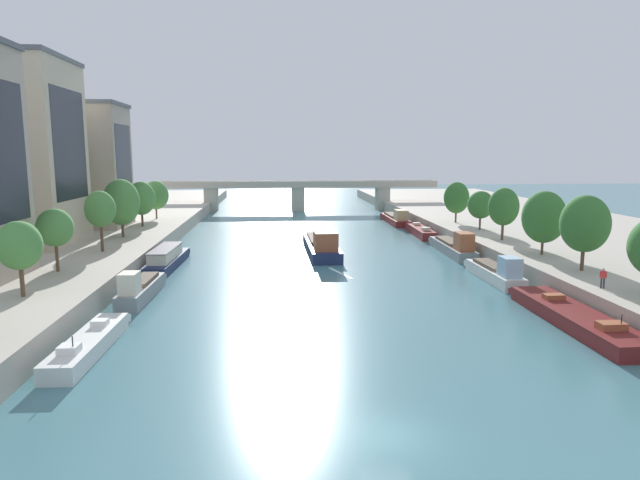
# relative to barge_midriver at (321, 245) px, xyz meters

# --- Properties ---
(ground_plane) EXTENTS (400.00, 400.00, 0.00)m
(ground_plane) POSITION_rel_barge_midriver_xyz_m (-0.84, -47.16, -1.05)
(ground_plane) COLOR teal
(quay_left) EXTENTS (36.00, 170.00, 2.10)m
(quay_left) POSITION_rel_barge_midriver_xyz_m (-38.08, 7.84, 0.00)
(quay_left) COLOR #B7AD9E
(quay_left) RESTS_ON ground
(quay_right) EXTENTS (36.00, 170.00, 2.10)m
(quay_right) POSITION_rel_barge_midriver_xyz_m (36.41, 7.84, 0.00)
(quay_right) COLOR #B7AD9E
(quay_right) RESTS_ON ground
(barge_midriver) EXTENTS (3.88, 19.23, 3.52)m
(barge_midriver) POSITION_rel_barge_midriver_xyz_m (0.00, 0.00, 0.00)
(barge_midriver) COLOR #1E284C
(barge_midriver) RESTS_ON ground
(wake_behind_barge) EXTENTS (5.60, 5.91, 0.03)m
(wake_behind_barge) POSITION_rel_barge_midriver_xyz_m (-0.80, -12.64, -1.03)
(wake_behind_barge) COLOR silver
(wake_behind_barge) RESTS_ON ground
(moored_boat_left_gap_after) EXTENTS (2.41, 11.66, 2.22)m
(moored_boat_left_gap_after) POSITION_rel_barge_midriver_xyz_m (-18.03, -34.99, -0.45)
(moored_boat_left_gap_after) COLOR silver
(moored_boat_left_gap_after) RESTS_ON ground
(moored_boat_left_second) EXTENTS (2.27, 10.88, 3.11)m
(moored_boat_left_second) POSITION_rel_barge_midriver_xyz_m (-17.82, -21.90, -0.08)
(moored_boat_left_second) COLOR gray
(moored_boat_left_second) RESTS_ON ground
(moored_boat_left_downstream) EXTENTS (3.07, 14.10, 2.32)m
(moored_boat_left_downstream) POSITION_rel_barge_midriver_xyz_m (-18.24, -7.64, -0.08)
(moored_boat_left_downstream) COLOR #1E284C
(moored_boat_left_downstream) RESTS_ON ground
(moored_boat_right_near) EXTENTS (3.31, 16.53, 2.24)m
(moored_boat_right_near) POSITION_rel_barge_midriver_xyz_m (16.46, -31.98, -0.45)
(moored_boat_right_near) COLOR maroon
(moored_boat_right_near) RESTS_ON ground
(moored_boat_right_end) EXTENTS (2.30, 11.69, 3.07)m
(moored_boat_right_end) POSITION_rel_barge_midriver_xyz_m (16.23, -17.43, -0.12)
(moored_boat_right_end) COLOR silver
(moored_boat_right_end) RESTS_ON ground
(moored_boat_right_upstream) EXTENTS (2.80, 14.68, 3.39)m
(moored_boat_right_upstream) POSITION_rel_barge_midriver_xyz_m (16.71, -2.62, -0.04)
(moored_boat_right_upstream) COLOR gray
(moored_boat_right_upstream) RESTS_ON ground
(moored_boat_right_gap_after) EXTENTS (2.69, 13.52, 2.37)m
(moored_boat_right_gap_after) POSITION_rel_barge_midriver_xyz_m (16.77, 14.13, -0.38)
(moored_boat_right_gap_after) COLOR maroon
(moored_boat_right_gap_after) RESTS_ON ground
(moored_boat_right_downstream) EXTENTS (2.88, 15.86, 2.93)m
(moored_boat_right_downstream) POSITION_rel_barge_midriver_xyz_m (16.11, 29.11, -0.16)
(moored_boat_right_downstream) COLOR maroon
(moored_boat_right_downstream) RESTS_ON ground
(tree_left_past_mid) EXTENTS (3.28, 3.28, 5.75)m
(tree_left_past_mid) POSITION_rel_barge_midriver_xyz_m (-24.91, -28.35, 4.96)
(tree_left_past_mid) COLOR brown
(tree_left_past_mid) RESTS_ON quay_left
(tree_left_third) EXTENTS (3.22, 3.22, 5.77)m
(tree_left_third) POSITION_rel_barge_midriver_xyz_m (-25.78, -19.24, 5.08)
(tree_left_third) COLOR brown
(tree_left_third) RESTS_ON quay_left
(tree_left_second) EXTENTS (3.26, 3.26, 6.68)m
(tree_left_second) POSITION_rel_barge_midriver_xyz_m (-24.88, -8.92, 5.72)
(tree_left_second) COLOR brown
(tree_left_second) RESTS_ON quay_left
(tree_left_far) EXTENTS (4.58, 4.58, 7.44)m
(tree_left_far) POSITION_rel_barge_midriver_xyz_m (-25.46, 1.62, 5.55)
(tree_left_far) COLOR brown
(tree_left_far) RESTS_ON quay_left
(tree_left_midway) EXTENTS (3.97, 3.97, 6.60)m
(tree_left_midway) POSITION_rel_barge_midriver_xyz_m (-25.39, 11.97, 5.21)
(tree_left_midway) COLOR brown
(tree_left_midway) RESTS_ON quay_left
(tree_left_by_lamp) EXTENTS (4.13, 4.13, 6.21)m
(tree_left_by_lamp) POSITION_rel_barge_midriver_xyz_m (-25.42, 21.90, 4.92)
(tree_left_by_lamp) COLOR brown
(tree_left_by_lamp) RESTS_ON quay_left
(tree_right_midway) EXTENTS (4.36, 4.36, 6.96)m
(tree_right_midway) POSITION_rel_barge_midriver_xyz_m (22.16, -22.79, 5.40)
(tree_right_midway) COLOR brown
(tree_right_midway) RESTS_ON quay_right
(tree_right_nearest) EXTENTS (4.54, 4.54, 6.79)m
(tree_right_nearest) POSITION_rel_barge_midriver_xyz_m (22.31, -14.76, 5.09)
(tree_right_nearest) COLOR brown
(tree_right_nearest) RESTS_ON quay_right
(tree_right_far) EXTENTS (3.71, 3.71, 6.49)m
(tree_right_far) POSITION_rel_barge_midriver_xyz_m (22.16, -4.66, 5.20)
(tree_right_far) COLOR brown
(tree_right_far) RESTS_ON quay_right
(tree_right_distant) EXTENTS (3.64, 3.64, 5.45)m
(tree_right_distant) POSITION_rel_barge_midriver_xyz_m (22.83, 4.73, 4.56)
(tree_right_distant) COLOR brown
(tree_right_distant) RESTS_ON quay_right
(tree_right_past_mid) EXTENTS (3.88, 3.88, 6.29)m
(tree_right_past_mid) POSITION_rel_barge_midriver_xyz_m (22.05, 12.94, 4.91)
(tree_right_past_mid) COLOR brown
(tree_right_past_mid) RESTS_ON quay_right
(building_left_tall) EXTENTS (10.43, 13.11, 21.67)m
(building_left_tall) POSITION_rel_barge_midriver_xyz_m (-34.75, -2.96, 11.91)
(building_left_tall) COLOR beige
(building_left_tall) RESTS_ON quay_left
(building_left_corner) EXTENTS (14.33, 10.18, 17.83)m
(building_left_corner) POSITION_rel_barge_midriver_xyz_m (-34.75, 12.74, 9.99)
(building_left_corner) COLOR #A89989
(building_left_corner) RESTS_ON quay_left
(bridge_far) EXTENTS (62.50, 4.40, 6.63)m
(bridge_far) POSITION_rel_barge_midriver_xyz_m (-0.84, 53.66, 3.20)
(bridge_far) COLOR #ADA899
(bridge_far) RESTS_ON ground
(person_on_quay) EXTENTS (0.50, 0.31, 1.62)m
(person_on_quay) POSITION_rel_barge_midriver_xyz_m (20.12, -29.39, 1.98)
(person_on_quay) COLOR #2D2D38
(person_on_quay) RESTS_ON quay_right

